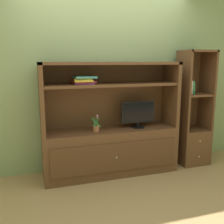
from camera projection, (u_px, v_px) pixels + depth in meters
ground_plane at (120, 185)px, 3.32m from camera, size 8.00×8.00×0.00m
painted_rear_wall at (104, 72)px, 3.75m from camera, size 6.00×0.10×2.80m
media_console at (111, 139)px, 3.60m from camera, size 1.86×0.50×1.55m
tv_monitor at (138, 114)px, 3.63m from camera, size 0.48×0.20×0.37m
potted_plant at (96, 128)px, 3.43m from camera, size 0.13×0.12×0.23m
magazine_stack at (83, 80)px, 3.33m from camera, size 0.30×0.36×0.10m
bookshelf_tall at (192, 127)px, 3.98m from camera, size 0.45×0.41×1.72m
upright_book_row at (189, 87)px, 3.82m from camera, size 0.12×0.14×0.21m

